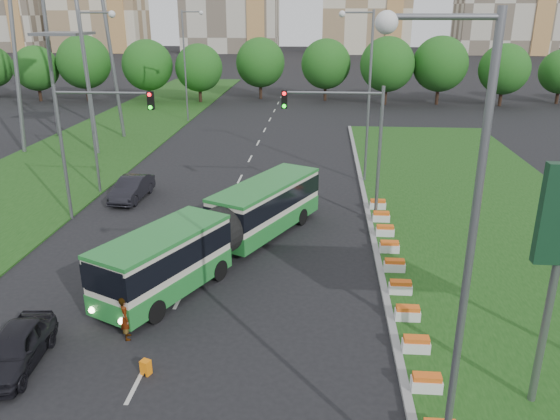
# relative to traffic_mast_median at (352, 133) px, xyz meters

# --- Properties ---
(ground) EXTENTS (360.00, 360.00, 0.00)m
(ground) POSITION_rel_traffic_mast_median_xyz_m (-4.78, -10.00, -5.35)
(ground) COLOR black
(ground) RESTS_ON ground
(grass_median) EXTENTS (14.00, 60.00, 0.15)m
(grass_median) POSITION_rel_traffic_mast_median_xyz_m (8.22, -2.00, -5.27)
(grass_median) COLOR #184212
(grass_median) RESTS_ON ground
(median_kerb) EXTENTS (0.30, 60.00, 0.18)m
(median_kerb) POSITION_rel_traffic_mast_median_xyz_m (1.27, -2.00, -5.26)
(median_kerb) COLOR gray
(median_kerb) RESTS_ON ground
(left_verge) EXTENTS (12.00, 110.00, 0.10)m
(left_verge) POSITION_rel_traffic_mast_median_xyz_m (-22.78, 15.00, -5.30)
(left_verge) COLOR #184212
(left_verge) RESTS_ON ground
(lane_markings) EXTENTS (0.20, 100.00, 0.01)m
(lane_markings) POSITION_rel_traffic_mast_median_xyz_m (-7.78, 10.00, -5.35)
(lane_markings) COLOR #B8B8B1
(lane_markings) RESTS_ON ground
(flower_planters) EXTENTS (1.10, 20.30, 0.60)m
(flower_planters) POSITION_rel_traffic_mast_median_xyz_m (1.92, -8.10, -4.90)
(flower_planters) COLOR silver
(flower_planters) RESTS_ON grass_median
(traffic_mast_median) EXTENTS (5.76, 0.32, 8.00)m
(traffic_mast_median) POSITION_rel_traffic_mast_median_xyz_m (0.00, 0.00, 0.00)
(traffic_mast_median) COLOR slate
(traffic_mast_median) RESTS_ON ground
(traffic_mast_left) EXTENTS (5.76, 0.32, 8.00)m
(traffic_mast_left) POSITION_rel_traffic_mast_median_xyz_m (-15.16, -1.00, 0.00)
(traffic_mast_left) COLOR slate
(traffic_mast_left) RESTS_ON ground
(street_lamps) EXTENTS (36.00, 60.00, 12.00)m
(street_lamps) POSITION_rel_traffic_mast_median_xyz_m (-7.78, 0.00, 0.65)
(street_lamps) COLOR slate
(street_lamps) RESTS_ON ground
(tree_line) EXTENTS (120.00, 8.00, 9.00)m
(tree_line) POSITION_rel_traffic_mast_median_xyz_m (5.22, 45.00, -0.85)
(tree_line) COLOR #1B5416
(tree_line) RESTS_ON ground
(articulated_bus) EXTENTS (2.47, 15.87, 2.61)m
(articulated_bus) POSITION_rel_traffic_mast_median_xyz_m (-6.74, -5.75, -3.75)
(articulated_bus) COLOR beige
(articulated_bus) RESTS_ON ground
(car_left_near) EXTENTS (2.09, 4.42, 1.46)m
(car_left_near) POSITION_rel_traffic_mast_median_xyz_m (-12.31, -15.39, -4.62)
(car_left_near) COLOR black
(car_left_near) RESTS_ON ground
(car_left_far) EXTENTS (1.85, 4.68, 1.52)m
(car_left_far) POSITION_rel_traffic_mast_median_xyz_m (-14.27, 2.83, -4.59)
(car_left_far) COLOR black
(car_left_far) RESTS_ON ground
(pedestrian) EXTENTS (0.61, 0.75, 1.77)m
(pedestrian) POSITION_rel_traffic_mast_median_xyz_m (-9.00, -13.36, -4.46)
(pedestrian) COLOR gray
(pedestrian) RESTS_ON ground
(shopping_trolley) EXTENTS (0.32, 0.34, 0.55)m
(shopping_trolley) POSITION_rel_traffic_mast_median_xyz_m (-7.60, -15.49, -5.08)
(shopping_trolley) COLOR orange
(shopping_trolley) RESTS_ON ground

